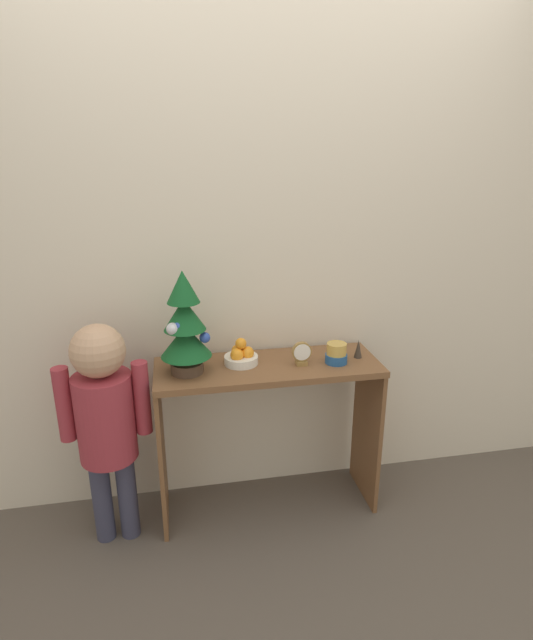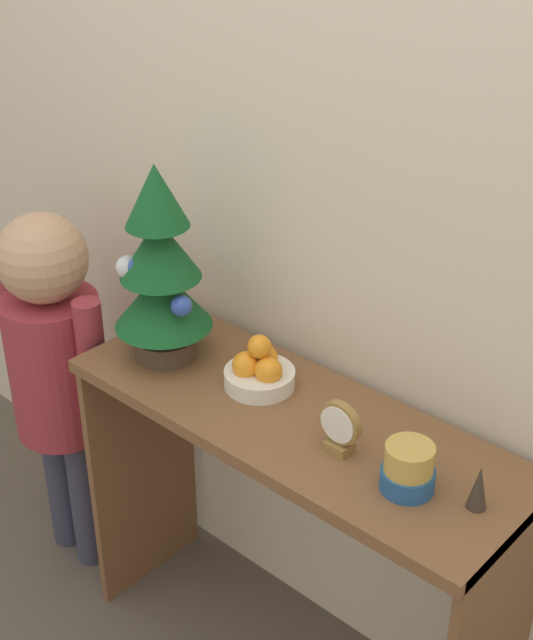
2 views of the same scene
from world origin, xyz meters
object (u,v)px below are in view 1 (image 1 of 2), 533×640
(figurine, at_px, (358,349))
(child_figure, at_px, (105,412))
(fruit_bowl, at_px, (241,356))
(mini_tree, at_px, (185,325))
(singing_bowl, at_px, (336,354))
(desk_clock, at_px, (302,354))

(figurine, distance_m, child_figure, 1.18)
(fruit_bowl, relative_size, figurine, 1.73)
(mini_tree, distance_m, singing_bowl, 0.70)
(fruit_bowl, distance_m, child_figure, 0.64)
(child_figure, bearing_deg, desk_clock, 3.23)
(singing_bowl, bearing_deg, desk_clock, 178.12)
(mini_tree, bearing_deg, singing_bowl, -1.69)
(mini_tree, distance_m, desk_clock, 0.54)
(singing_bowl, bearing_deg, fruit_bowl, 170.62)
(desk_clock, height_order, child_figure, child_figure)
(mini_tree, xyz_separation_m, singing_bowl, (0.68, -0.02, -0.18))
(fruit_bowl, xyz_separation_m, child_figure, (-0.61, -0.12, -0.16))
(mini_tree, xyz_separation_m, figurine, (0.80, 0.02, -0.18))
(singing_bowl, xyz_separation_m, child_figure, (-1.04, -0.04, -0.17))
(desk_clock, bearing_deg, mini_tree, 178.37)
(singing_bowl, distance_m, desk_clock, 0.16)
(singing_bowl, height_order, child_figure, child_figure)
(figurine, bearing_deg, desk_clock, -172.91)
(desk_clock, relative_size, figurine, 1.24)
(fruit_bowl, bearing_deg, mini_tree, -168.17)
(mini_tree, height_order, fruit_bowl, mini_tree)
(desk_clock, height_order, figurine, desk_clock)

